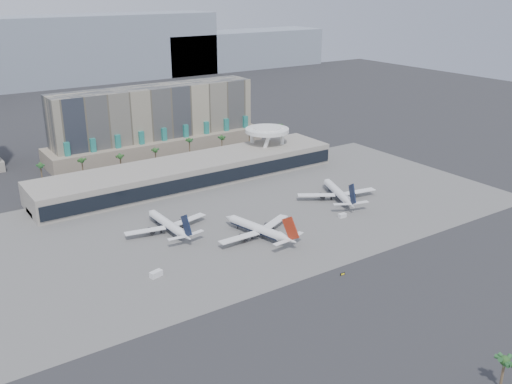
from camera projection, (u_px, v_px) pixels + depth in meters
ground at (321, 258)px, 225.58m from camera, size 900.00×900.00×0.00m
apron_pad at (245, 214)px, 268.38m from camera, size 260.00×130.00×0.06m
mountain_ridge at (52, 56)px, 595.64m from camera, size 680.00×60.00×70.00m
hotel at (156, 126)px, 360.75m from camera, size 140.00×30.00×42.00m
terminal at (190, 171)px, 308.82m from camera, size 170.00×32.50×14.50m
saucer_structure at (267, 133)px, 338.28m from camera, size 26.00×26.00×21.89m
palm_row at (173, 147)px, 338.47m from camera, size 157.80×2.80×13.10m
airliner_left at (168, 224)px, 248.20m from camera, size 38.96×40.12×13.85m
airliner_centre at (259, 229)px, 243.10m from camera, size 39.91×41.47×14.53m
airliner_right at (338, 193)px, 284.96m from camera, size 39.27×40.54×14.69m
service_vehicle_a at (156, 274)px, 210.80m from camera, size 5.18×3.45×2.32m
service_vehicle_b at (342, 215)px, 264.19m from camera, size 3.79×2.35×1.87m
taxiway_sign at (343, 274)px, 212.29m from camera, size 2.01×0.49×0.91m
near_palm_a at (504, 365)px, 150.86m from camera, size 6.00×6.00×10.18m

